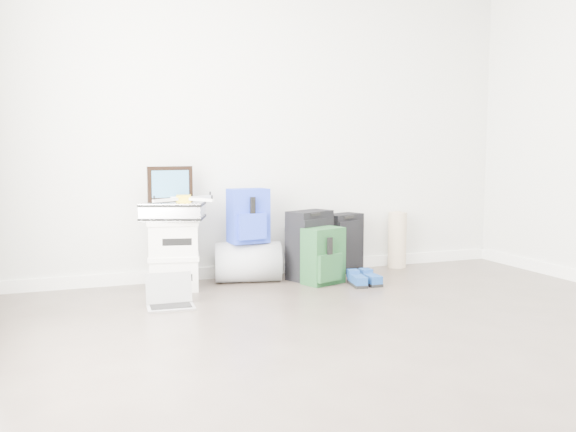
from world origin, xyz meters
name	(u,v)px	position (x,y,z in m)	size (l,w,h in m)	color
ground	(436,367)	(0.00, 0.00, 0.00)	(5.00, 5.00, 0.00)	#3D322C
room_envelope	(444,12)	(0.00, 0.02, 1.72)	(4.52, 5.02, 2.71)	silver
boxes_stack	(174,254)	(-0.91, 2.19, 0.28)	(0.44, 0.38, 0.55)	silver
briefcase	(173,211)	(-0.91, 2.19, 0.62)	(0.46, 0.34, 0.13)	#B2B2B7
painting	(170,184)	(-0.91, 2.29, 0.82)	(0.36, 0.09, 0.27)	black
drone	(184,199)	(-0.83, 2.17, 0.71)	(0.53, 0.53, 0.05)	gold
duffel_bag	(248,262)	(-0.30, 2.26, 0.17)	(0.33, 0.33, 0.54)	gray
blue_backpack	(249,217)	(-0.30, 2.22, 0.54)	(0.33, 0.26, 0.44)	#193AA3
large_suitcase	(310,245)	(0.23, 2.18, 0.29)	(0.43, 0.37, 0.58)	black
green_backpack	(324,257)	(0.26, 1.97, 0.22)	(0.37, 0.33, 0.46)	#123316
carry_on	(344,243)	(0.63, 2.36, 0.26)	(0.38, 0.31, 0.52)	black
shoes	(364,280)	(0.54, 1.81, 0.04)	(0.24, 0.27, 0.09)	black
rolled_rug	(397,240)	(1.19, 2.38, 0.26)	(0.17, 0.17, 0.51)	tan
laptop	(170,299)	(-1.04, 1.66, 0.05)	(0.33, 0.25, 0.23)	#B4B3B8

